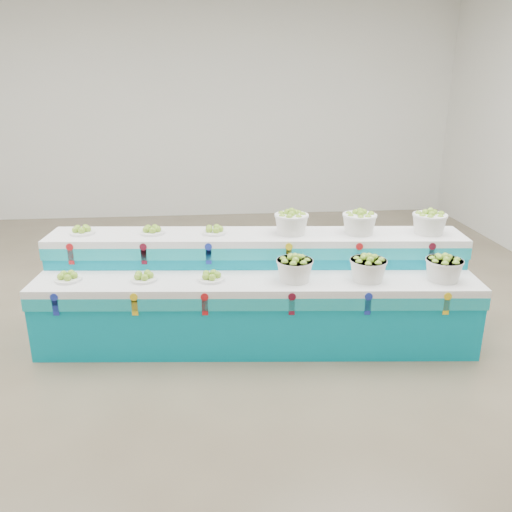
% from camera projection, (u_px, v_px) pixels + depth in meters
% --- Properties ---
extents(ground, '(10.00, 10.00, 0.00)m').
position_uv_depth(ground, '(174.00, 338.00, 5.29)').
color(ground, brown).
rests_on(ground, ground).
extents(back_wall, '(10.00, 0.00, 10.00)m').
position_uv_depth(back_wall, '(183.00, 108.00, 9.33)').
color(back_wall, silver).
rests_on(back_wall, ground).
extents(display_stand, '(4.31, 1.47, 1.02)m').
position_uv_depth(display_stand, '(256.00, 290.00, 5.18)').
color(display_stand, '#0493B0').
rests_on(display_stand, ground).
extents(plate_lower_left, '(0.27, 0.27, 0.09)m').
position_uv_depth(plate_lower_left, '(68.00, 276.00, 4.83)').
color(plate_lower_left, white).
rests_on(plate_lower_left, display_stand).
extents(plate_lower_mid, '(0.27, 0.27, 0.09)m').
position_uv_depth(plate_lower_mid, '(144.00, 276.00, 4.84)').
color(plate_lower_mid, white).
rests_on(plate_lower_mid, display_stand).
extents(plate_lower_right, '(0.27, 0.27, 0.09)m').
position_uv_depth(plate_lower_right, '(211.00, 276.00, 4.84)').
color(plate_lower_right, white).
rests_on(plate_lower_right, display_stand).
extents(basket_lower_left, '(0.37, 0.37, 0.24)m').
position_uv_depth(basket_lower_left, '(295.00, 268.00, 4.82)').
color(basket_lower_left, silver).
rests_on(basket_lower_left, display_stand).
extents(basket_lower_mid, '(0.37, 0.37, 0.24)m').
position_uv_depth(basket_lower_mid, '(368.00, 268.00, 4.82)').
color(basket_lower_mid, silver).
rests_on(basket_lower_mid, display_stand).
extents(basket_lower_right, '(0.37, 0.37, 0.24)m').
position_uv_depth(basket_lower_right, '(444.00, 268.00, 4.83)').
color(basket_lower_right, silver).
rests_on(basket_lower_right, display_stand).
extents(plate_upper_left, '(0.27, 0.27, 0.09)m').
position_uv_depth(plate_upper_left, '(82.00, 229.00, 5.23)').
color(plate_upper_left, white).
rests_on(plate_upper_left, display_stand).
extents(plate_upper_mid, '(0.27, 0.27, 0.09)m').
position_uv_depth(plate_upper_mid, '(152.00, 229.00, 5.23)').
color(plate_upper_mid, white).
rests_on(plate_upper_mid, display_stand).
extents(plate_upper_right, '(0.27, 0.27, 0.09)m').
position_uv_depth(plate_upper_right, '(214.00, 229.00, 5.24)').
color(plate_upper_right, white).
rests_on(plate_upper_right, display_stand).
extents(basket_upper_left, '(0.37, 0.37, 0.24)m').
position_uv_depth(basket_upper_left, '(291.00, 222.00, 5.22)').
color(basket_upper_left, silver).
rests_on(basket_upper_left, display_stand).
extents(basket_upper_mid, '(0.37, 0.37, 0.24)m').
position_uv_depth(basket_upper_mid, '(359.00, 222.00, 5.22)').
color(basket_upper_mid, silver).
rests_on(basket_upper_mid, display_stand).
extents(basket_upper_right, '(0.37, 0.37, 0.24)m').
position_uv_depth(basket_upper_right, '(429.00, 222.00, 5.22)').
color(basket_upper_right, silver).
rests_on(basket_upper_right, display_stand).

